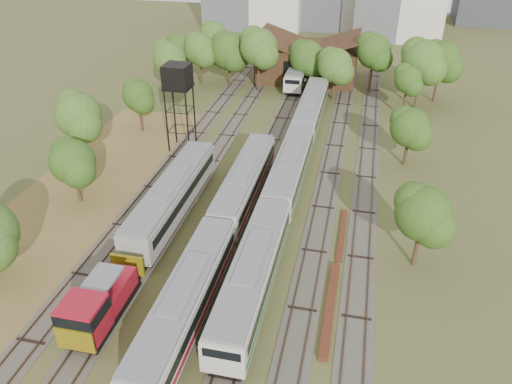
% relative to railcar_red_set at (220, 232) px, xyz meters
% --- Properties ---
extents(ground, '(240.00, 240.00, 0.00)m').
position_rel_railcar_red_set_xyz_m(ground, '(2.00, -8.92, -1.88)').
color(ground, '#475123').
rests_on(ground, ground).
extents(dry_grass_patch, '(14.00, 60.00, 0.04)m').
position_rel_railcar_red_set_xyz_m(dry_grass_patch, '(-16.00, -0.92, -1.86)').
color(dry_grass_patch, brown).
rests_on(dry_grass_patch, ground).
extents(tracks, '(24.60, 80.00, 0.19)m').
position_rel_railcar_red_set_xyz_m(tracks, '(1.33, 16.08, -1.83)').
color(tracks, '#4C473D').
rests_on(tracks, ground).
extents(railcar_red_set, '(2.87, 34.58, 3.55)m').
position_rel_railcar_red_set_xyz_m(railcar_red_set, '(0.00, 0.00, 0.00)').
color(railcar_red_set, black).
rests_on(railcar_red_set, ground).
extents(railcar_green_set, '(2.97, 52.08, 3.67)m').
position_rel_railcar_red_set_xyz_m(railcar_green_set, '(4.00, 12.58, 0.06)').
color(railcar_green_set, black).
rests_on(railcar_green_set, ground).
extents(railcar_rear, '(2.77, 16.08, 3.42)m').
position_rel_railcar_red_set_xyz_m(railcar_rear, '(0.00, 47.02, -0.07)').
color(railcar_rear, black).
rests_on(railcar_rear, ground).
extents(shunter_locomotive, '(2.79, 8.10, 3.66)m').
position_rel_railcar_red_set_xyz_m(shunter_locomotive, '(-6.00, -10.41, -0.11)').
color(shunter_locomotive, black).
rests_on(shunter_locomotive, ground).
extents(old_grey_coach, '(3.00, 18.00, 3.71)m').
position_rel_railcar_red_set_xyz_m(old_grey_coach, '(-6.00, 4.49, 0.15)').
color(old_grey_coach, black).
rests_on(old_grey_coach, ground).
extents(water_tower, '(3.00, 3.00, 10.38)m').
position_rel_railcar_red_set_xyz_m(water_tower, '(-10.23, 18.70, 6.87)').
color(water_tower, black).
rests_on(water_tower, ground).
extents(rail_pile_near, '(0.68, 10.16, 0.34)m').
position_rel_railcar_red_set_xyz_m(rail_pile_near, '(10.00, -5.19, -1.71)').
color(rail_pile_near, '#5F2C1B').
rests_on(rail_pile_near, ground).
extents(rail_pile_far, '(0.50, 8.03, 0.26)m').
position_rel_railcar_red_set_xyz_m(rail_pile_far, '(10.20, 4.48, -1.75)').
color(rail_pile_far, '#5F2C1B').
rests_on(rail_pile_far, ground).
extents(maintenance_shed, '(16.45, 11.55, 7.58)m').
position_rel_railcar_red_set_xyz_m(maintenance_shed, '(1.00, 49.06, 1.04)').
color(maintenance_shed, '#341C13').
rests_on(maintenance_shed, ground).
extents(tree_band_left, '(8.68, 75.51, 8.61)m').
position_rel_railcar_red_set_xyz_m(tree_band_left, '(-18.05, 15.31, 3.37)').
color(tree_band_left, '#382616').
rests_on(tree_band_left, ground).
extents(tree_band_far, '(41.68, 10.41, 9.82)m').
position_rel_railcar_red_set_xyz_m(tree_band_far, '(3.42, 41.78, 4.14)').
color(tree_band_far, '#382616').
rests_on(tree_band_far, ground).
extents(tree_band_right, '(4.67, 37.49, 7.37)m').
position_rel_railcar_red_set_xyz_m(tree_band_right, '(16.25, 15.85, 3.08)').
color(tree_band_right, '#382616').
rests_on(tree_band_right, ground).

